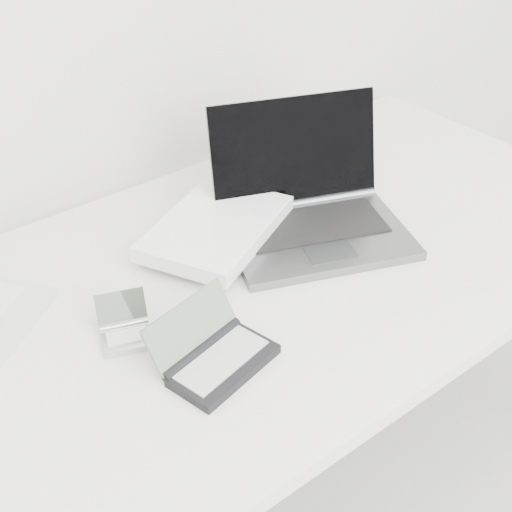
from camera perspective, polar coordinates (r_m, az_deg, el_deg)
desk at (r=1.35m, az=-0.06°, el=-2.47°), size 1.60×0.80×0.73m
laptop_large at (r=1.39m, az=1.05°, el=3.00°), size 0.56×0.45×0.23m
pda_silver at (r=1.18m, az=-10.40°, el=-5.86°), size 0.11×0.11×0.06m
palmtop_charcoal at (r=1.11m, az=-3.34°, el=-7.91°), size 0.19×0.17×0.09m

